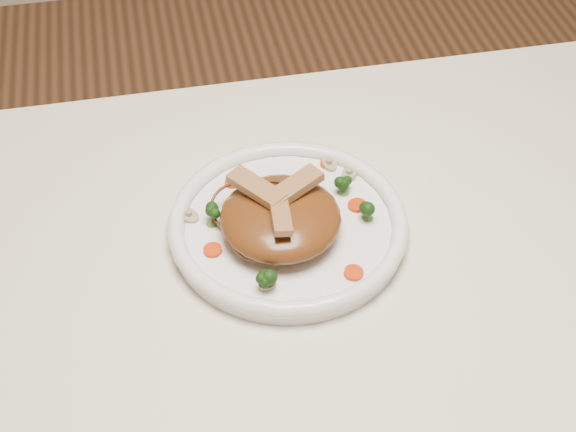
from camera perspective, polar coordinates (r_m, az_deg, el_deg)
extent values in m
cube|color=beige|center=(0.96, 2.59, -5.53)|extent=(1.20, 0.80, 0.04)
cylinder|color=brown|center=(1.61, 18.28, -1.60)|extent=(0.06, 0.06, 0.71)
cylinder|color=white|center=(0.99, 0.00, -0.90)|extent=(0.28, 0.28, 0.02)
ellipsoid|color=#602E12|center=(0.96, -0.51, -0.13)|extent=(0.14, 0.14, 0.05)
cube|color=#AF8252|center=(0.95, 0.35, 1.94)|extent=(0.08, 0.06, 0.01)
cube|color=#AF8252|center=(0.95, -2.16, 1.93)|extent=(0.06, 0.07, 0.01)
cube|color=#AF8252|center=(0.92, -0.52, 0.14)|extent=(0.03, 0.06, 0.01)
cylinder|color=#E93808|center=(1.06, 2.72, 3.59)|extent=(0.02, 0.02, 0.00)
cylinder|color=#E93808|center=(0.96, -5.15, -2.33)|extent=(0.02, 0.02, 0.00)
cylinder|color=#E93808|center=(1.01, 4.71, 0.74)|extent=(0.02, 0.02, 0.00)
cylinder|color=#E93808|center=(1.03, -3.81, 2.30)|extent=(0.02, 0.02, 0.00)
cylinder|color=#E93808|center=(0.93, 4.50, -3.88)|extent=(0.03, 0.03, 0.00)
cylinder|color=#C5B194|center=(0.92, -1.41, -4.69)|extent=(0.02, 0.02, 0.01)
cylinder|color=#C5B194|center=(1.04, 4.19, 2.85)|extent=(0.04, 0.04, 0.01)
cylinder|color=#C5B194|center=(1.00, -6.76, 0.01)|extent=(0.04, 0.04, 0.01)
cylinder|color=#C5B194|center=(1.06, 2.82, 3.54)|extent=(0.03, 0.03, 0.01)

